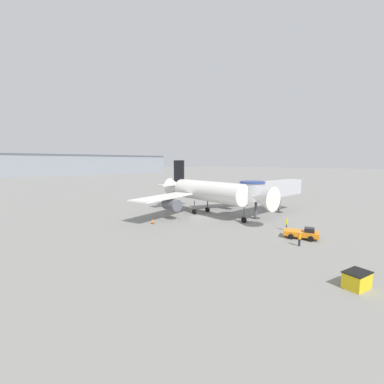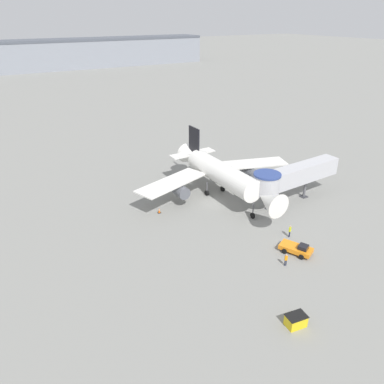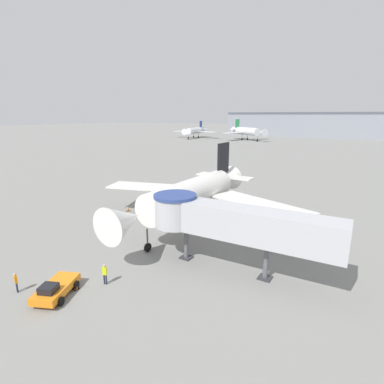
% 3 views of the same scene
% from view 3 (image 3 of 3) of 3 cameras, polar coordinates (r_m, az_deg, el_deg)
% --- Properties ---
extents(ground_plane, '(800.00, 800.00, 0.00)m').
position_cam_3_polar(ground_plane, '(38.42, -3.93, -6.31)').
color(ground_plane, gray).
extents(main_airplane, '(29.02, 24.94, 9.80)m').
position_cam_3_polar(main_airplane, '(36.83, 0.12, -0.42)').
color(main_airplane, white).
rests_on(main_airplane, ground_plane).
extents(jet_bridge, '(17.12, 4.13, 6.31)m').
position_cam_3_polar(jet_bridge, '(26.58, 6.42, -5.38)').
color(jet_bridge, '#B7B7BC').
rests_on(jet_bridge, ground_plane).
extents(pushback_tug_orange, '(3.41, 4.46, 1.42)m').
position_cam_3_polar(pushback_tug_orange, '(26.38, -24.58, -16.40)').
color(pushback_tug_orange, orange).
rests_on(pushback_tug_orange, ground_plane).
extents(traffic_cone_near_nose, '(0.46, 0.46, 0.76)m').
position_cam_3_polar(traffic_cone_near_nose, '(26.84, -21.31, -16.20)').
color(traffic_cone_near_nose, black).
rests_on(traffic_cone_near_nose, ground_plane).
extents(traffic_cone_port_wing, '(0.49, 0.49, 0.80)m').
position_cam_3_polar(traffic_cone_port_wing, '(44.62, -12.14, -3.10)').
color(traffic_cone_port_wing, black).
rests_on(traffic_cone_port_wing, ground_plane).
extents(ground_crew_marshaller, '(0.39, 0.31, 1.79)m').
position_cam_3_polar(ground_crew_marshaller, '(26.46, -16.28, -14.56)').
color(ground_crew_marshaller, '#1E2338').
rests_on(ground_crew_marshaller, ground_plane).
extents(ground_crew_wing_walker, '(0.36, 0.28, 1.67)m').
position_cam_3_polar(ground_crew_wing_walker, '(28.15, -30.51, -14.41)').
color(ground_crew_wing_walker, '#1E2338').
rests_on(ground_crew_wing_walker, ground_plane).
extents(background_jet_blue_tail, '(28.42, 27.59, 9.96)m').
position_cam_3_polar(background_jet_blue_tail, '(183.53, 0.55, 11.61)').
color(background_jet_blue_tail, silver).
rests_on(background_jet_blue_tail, ground_plane).
extents(background_jet_green_tail, '(25.76, 25.61, 11.21)m').
position_cam_3_polar(background_jet_green_tail, '(169.61, 10.42, 11.31)').
color(background_jet_green_tail, silver).
rests_on(background_jet_green_tail, ground_plane).
extents(terminal_building, '(172.78, 18.89, 15.24)m').
position_cam_3_polar(terminal_building, '(204.12, 30.96, 10.80)').
color(terminal_building, gray).
rests_on(terminal_building, ground_plane).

